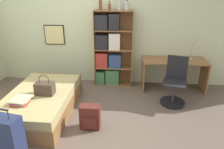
% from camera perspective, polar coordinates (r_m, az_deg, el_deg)
% --- Properties ---
extents(ground_plane, '(14.00, 14.00, 0.00)m').
position_cam_1_polar(ground_plane, '(4.13, -8.98, -10.35)').
color(ground_plane, '#66564C').
extents(wall_back, '(10.00, 0.09, 2.60)m').
position_cam_1_polar(wall_back, '(5.16, -5.61, 11.94)').
color(wall_back, beige).
rests_on(wall_back, ground_plane).
extents(bed, '(1.10, 1.83, 0.43)m').
position_cam_1_polar(bed, '(4.24, -17.93, -6.96)').
color(bed, olive).
rests_on(bed, ground_plane).
extents(handbag, '(0.32, 0.20, 0.37)m').
position_cam_1_polar(handbag, '(3.99, -17.14, -3.41)').
color(handbag, '#47382D').
rests_on(handbag, bed).
extents(book_stack_on_bed, '(0.32, 0.37, 0.07)m').
position_cam_1_polar(book_stack_on_bed, '(3.88, -22.71, -6.22)').
color(book_stack_on_bed, '#B2382D').
rests_on(book_stack_on_bed, bed).
extents(suitcase, '(0.48, 0.30, 0.84)m').
position_cam_1_polar(suitcase, '(3.22, -25.99, -15.32)').
color(suitcase, navy).
rests_on(suitcase, ground_plane).
extents(bookcase, '(0.86, 0.29, 1.73)m').
position_cam_1_polar(bookcase, '(5.01, -0.68, 6.30)').
color(bookcase, olive).
rests_on(bookcase, ground_plane).
extents(bottle_green, '(0.07, 0.07, 0.29)m').
position_cam_1_polar(bottle_green, '(4.83, -3.06, 17.77)').
color(bottle_green, brown).
rests_on(bottle_green, bookcase).
extents(bottle_brown, '(0.06, 0.06, 0.18)m').
position_cam_1_polar(bottle_brown, '(4.80, -0.67, 17.29)').
color(bottle_brown, brown).
rests_on(bottle_brown, bookcase).
extents(bottle_clear, '(0.08, 0.08, 0.29)m').
position_cam_1_polar(bottle_clear, '(4.84, 1.88, 17.78)').
color(bottle_clear, '#B7BCC1').
rests_on(bottle_clear, bookcase).
extents(bottle_blue, '(0.08, 0.08, 0.20)m').
position_cam_1_polar(bottle_blue, '(4.83, 3.86, 17.34)').
color(bottle_blue, '#B7BCC1').
rests_on(bottle_blue, bookcase).
extents(desk, '(1.38, 0.59, 0.70)m').
position_cam_1_polar(desk, '(5.04, 15.90, 1.57)').
color(desk, olive).
rests_on(desk, ground_plane).
extents(desk_lamp, '(0.15, 0.10, 0.47)m').
position_cam_1_polar(desk_lamp, '(5.07, 20.53, 7.24)').
color(desk_lamp, '#ADA89E').
rests_on(desk_lamp, desk).
extents(desk_chair, '(0.55, 0.55, 0.95)m').
position_cam_1_polar(desk_chair, '(4.51, 15.88, -3.65)').
color(desk_chair, black).
rests_on(desk_chair, ground_plane).
extents(backpack, '(0.33, 0.21, 0.41)m').
position_cam_1_polar(backpack, '(3.67, -5.76, -11.00)').
color(backpack, '#56231E').
rests_on(backpack, ground_plane).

